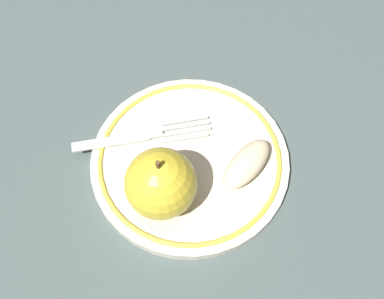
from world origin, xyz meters
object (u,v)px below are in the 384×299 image
Objects in this scene: apple_slice_front at (247,164)px; fork at (138,137)px; apple_red_whole at (161,184)px; plate at (192,161)px.

fork is (0.07, 0.11, -0.01)m from apple_slice_front.
plate is at bearing -47.26° from apple_red_whole.
plate is 0.08m from apple_red_whole.
apple_slice_front is (0.01, -0.10, -0.03)m from apple_red_whole.
apple_red_whole reaches higher than fork.
plate is 2.74× the size of apple_red_whole.
apple_slice_front is 0.13m from fork.
apple_red_whole is 0.10m from apple_slice_front.
apple_red_whole is 0.51× the size of fork.
fork reaches higher than plate.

